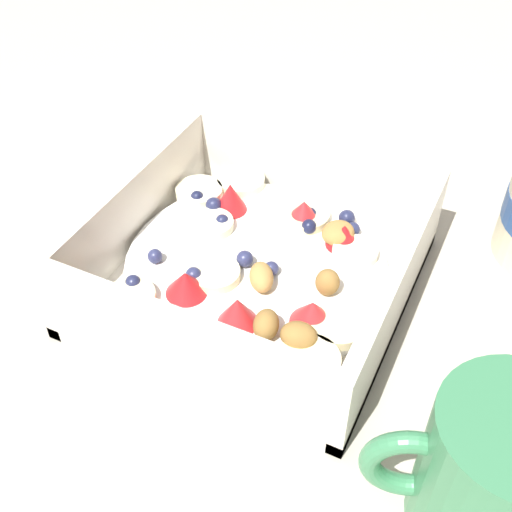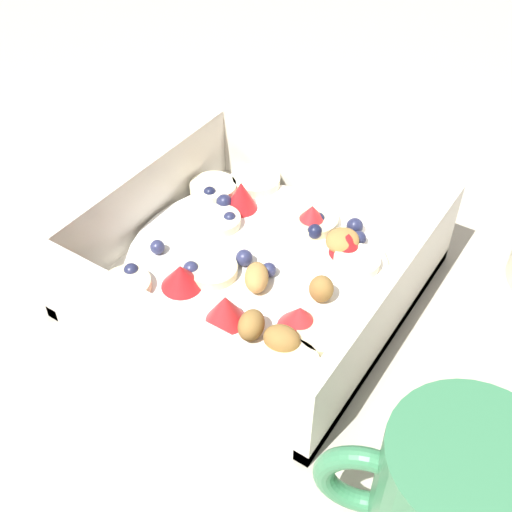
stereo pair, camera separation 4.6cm
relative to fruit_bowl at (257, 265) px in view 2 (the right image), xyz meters
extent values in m
plane|color=beige|center=(0.01, -0.01, -0.02)|extent=(2.40, 2.40, 0.00)
cube|color=white|center=(0.00, 0.00, -0.02)|extent=(0.21, 0.21, 0.01)
cube|color=white|center=(0.00, -0.10, 0.01)|extent=(0.21, 0.01, 0.07)
cube|color=white|center=(0.00, 0.10, 0.01)|extent=(0.21, 0.01, 0.07)
cube|color=white|center=(-0.10, 0.00, 0.01)|extent=(0.01, 0.19, 0.07)
cube|color=white|center=(0.10, 0.00, 0.01)|extent=(0.01, 0.19, 0.07)
cylinder|color=white|center=(0.00, 0.00, 0.00)|extent=(0.19, 0.19, 0.01)
cylinder|color=beige|center=(0.04, 0.07, 0.01)|extent=(0.04, 0.04, 0.01)
cylinder|color=#F4EAB7|center=(0.07, 0.07, 0.01)|extent=(0.05, 0.05, 0.01)
cylinder|color=beige|center=(0.07, -0.06, 0.01)|extent=(0.05, 0.05, 0.01)
cylinder|color=#F7EFC6|center=(-0.04, 0.06, 0.01)|extent=(0.04, 0.04, 0.01)
cylinder|color=#F4EAB7|center=(0.03, -0.02, 0.01)|extent=(0.05, 0.05, 0.01)
cylinder|color=#F7EFC6|center=(-0.05, -0.08, 0.01)|extent=(0.05, 0.05, 0.01)
cylinder|color=#F7EFC6|center=(-0.08, -0.05, 0.01)|extent=(0.05, 0.05, 0.01)
cylinder|color=#F7EFC6|center=(-0.02, -0.05, 0.01)|extent=(0.05, 0.05, 0.01)
cylinder|color=beige|center=(-0.06, 0.01, 0.01)|extent=(0.05, 0.05, 0.01)
cone|color=red|center=(0.04, 0.06, 0.01)|extent=(0.03, 0.03, 0.02)
cone|color=red|center=(-0.04, 0.05, 0.01)|extent=(0.04, 0.04, 0.02)
cone|color=red|center=(-0.06, 0.01, 0.01)|extent=(0.03, 0.03, 0.02)
cone|color=red|center=(-0.04, -0.04, 0.02)|extent=(0.04, 0.04, 0.02)
cone|color=red|center=(0.05, -0.03, 0.01)|extent=(0.03, 0.03, 0.02)
cone|color=red|center=(0.06, 0.01, 0.01)|extent=(0.03, 0.03, 0.02)
sphere|color=#23284C|center=(-0.06, 0.05, 0.01)|extent=(0.01, 0.01, 0.01)
sphere|color=#191E3D|center=(-0.04, -0.07, 0.01)|extent=(0.01, 0.01, 0.01)
sphere|color=#23284C|center=(-0.02, -0.04, 0.01)|extent=(0.01, 0.01, 0.01)
sphere|color=navy|center=(0.03, -0.07, 0.01)|extent=(0.01, 0.01, 0.01)
sphere|color=#23284C|center=(-0.07, 0.04, 0.01)|extent=(0.01, 0.01, 0.01)
sphere|color=#191E3D|center=(-0.06, 0.02, 0.01)|extent=(0.01, 0.01, 0.01)
sphere|color=navy|center=(-0.04, 0.05, 0.01)|extent=(0.01, 0.01, 0.01)
sphere|color=navy|center=(0.04, -0.03, 0.01)|extent=(0.01, 0.01, 0.01)
sphere|color=navy|center=(0.01, -0.01, 0.01)|extent=(0.01, 0.01, 0.01)
sphere|color=#191E3D|center=(-0.05, 0.02, 0.01)|extent=(0.01, 0.01, 0.01)
sphere|color=#23284C|center=(-0.04, -0.05, 0.01)|extent=(0.01, 0.01, 0.01)
sphere|color=navy|center=(0.00, 0.01, 0.01)|extent=(0.01, 0.01, 0.01)
sphere|color=#23284C|center=(0.06, -0.06, 0.01)|extent=(0.01, 0.01, 0.01)
ellipsoid|color=olive|center=(0.01, 0.06, 0.01)|extent=(0.02, 0.02, 0.02)
ellipsoid|color=olive|center=(0.06, 0.03, 0.01)|extent=(0.03, 0.02, 0.02)
ellipsoid|color=#AD7F42|center=(-0.05, 0.04, 0.01)|extent=(0.03, 0.03, 0.02)
ellipsoid|color=olive|center=(0.06, 0.06, 0.01)|extent=(0.02, 0.03, 0.02)
ellipsoid|color=tan|center=(0.02, 0.01, 0.01)|extent=(0.03, 0.03, 0.02)
ellipsoid|color=silver|center=(-0.16, -0.06, -0.02)|extent=(0.05, 0.06, 0.01)
cylinder|color=silver|center=(-0.19, -0.14, -0.02)|extent=(0.05, 0.12, 0.01)
cylinder|color=#3D8456|center=(0.11, 0.18, 0.02)|extent=(0.08, 0.08, 0.09)
torus|color=#3D8456|center=(0.12, 0.14, 0.03)|extent=(0.03, 0.05, 0.05)
camera|label=1|loc=(0.30, 0.15, 0.32)|focal=45.44mm
camera|label=2|loc=(0.28, 0.18, 0.32)|focal=45.44mm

